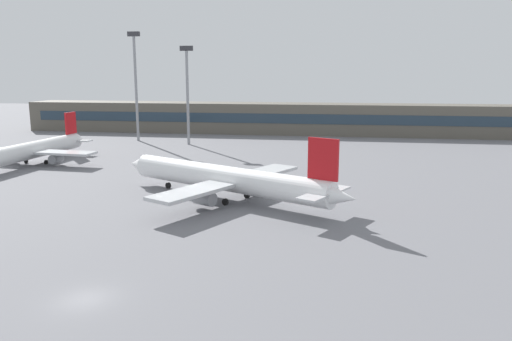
{
  "coord_description": "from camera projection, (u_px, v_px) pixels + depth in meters",
  "views": [
    {
      "loc": [
        19.42,
        -34.27,
        17.73
      ],
      "look_at": [
        7.37,
        40.0,
        3.0
      ],
      "focal_mm": 34.82,
      "sensor_mm": 36.0,
      "label": 1
    }
  ],
  "objects": [
    {
      "name": "floodlight_tower_west",
      "position": [
        136.0,
        79.0,
        130.37
      ],
      "size": [
        3.2,
        0.8,
        28.4
      ],
      "color": "gray",
      "rests_on": "ground_plane"
    },
    {
      "name": "airplane_mid",
      "position": [
        28.0,
        151.0,
        96.66
      ],
      "size": [
        26.43,
        37.86,
        9.35
      ],
      "color": "silver",
      "rests_on": "ground_plane"
    },
    {
      "name": "terminal_building",
      "position": [
        271.0,
        118.0,
        149.49
      ],
      "size": [
        151.46,
        12.13,
        9.0
      ],
      "color": "#5B564C",
      "rests_on": "ground_plane"
    },
    {
      "name": "floodlight_tower_east",
      "position": [
        187.0,
        88.0,
        123.62
      ],
      "size": [
        3.2,
        0.8,
        24.43
      ],
      "color": "gray",
      "rests_on": "ground_plane"
    },
    {
      "name": "airplane_near",
      "position": [
        225.0,
        178.0,
        70.52
      ],
      "size": [
        37.44,
        27.12,
        10.05
      ],
      "color": "white",
      "rests_on": "ground_plane"
    },
    {
      "name": "ground_plane",
      "position": [
        210.0,
        188.0,
        78.4
      ],
      "size": [
        400.0,
        400.0,
        0.0
      ],
      "primitive_type": "plane",
      "color": "slate"
    }
  ]
}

